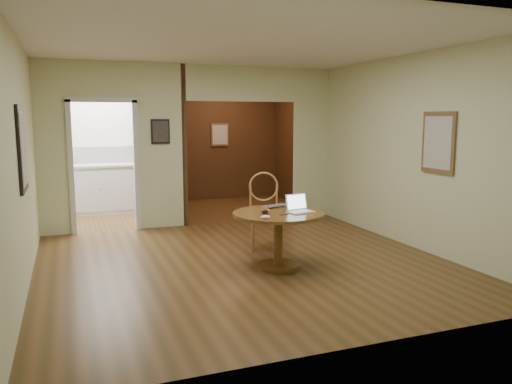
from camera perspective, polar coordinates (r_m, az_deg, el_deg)
name	(u,v)px	position (r m, az deg, el deg)	size (l,w,h in m)	color
floor	(246,263)	(6.35, -1.15, -8.17)	(5.00, 5.00, 0.00)	#473014
room_shell	(162,148)	(8.99, -10.67, 4.92)	(5.20, 7.50, 5.00)	silver
dining_table	(278,227)	(6.06, 2.56, -4.00)	(1.10, 1.10, 0.69)	brown
chair	(264,207)	(6.92, 0.91, -1.70)	(0.57, 0.57, 1.07)	#A67B3B
open_laptop	(298,207)	(6.08, 4.88, -1.70)	(0.33, 0.31, 0.21)	white
closed_laptop	(279,207)	(6.33, 2.62, -1.68)	(0.37, 0.24, 0.03)	#B9B9BE
mouse	(265,217)	(5.62, 1.07, -2.88)	(0.11, 0.06, 0.05)	white
wine_glass	(265,209)	(5.92, 1.04, -2.00)	(0.10, 0.10, 0.11)	white
pen	(284,215)	(5.88, 3.24, -2.59)	(0.01, 0.01, 0.12)	#0B1350
kitchen_cabinet	(108,188)	(10.05, -16.60, 0.41)	(2.06, 0.60, 0.94)	silver
grocery_bag	(148,155)	(10.07, -12.19, 4.16)	(0.32, 0.27, 0.32)	beige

